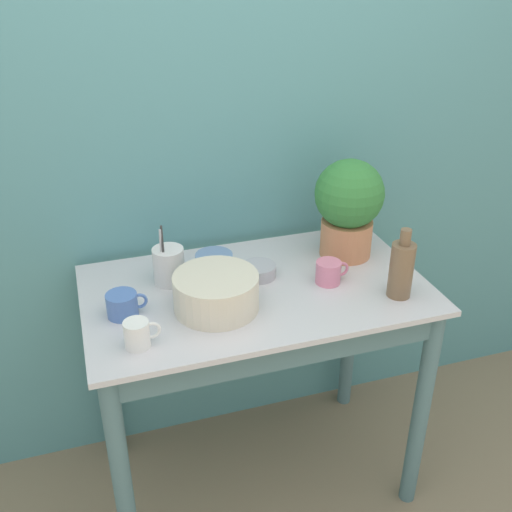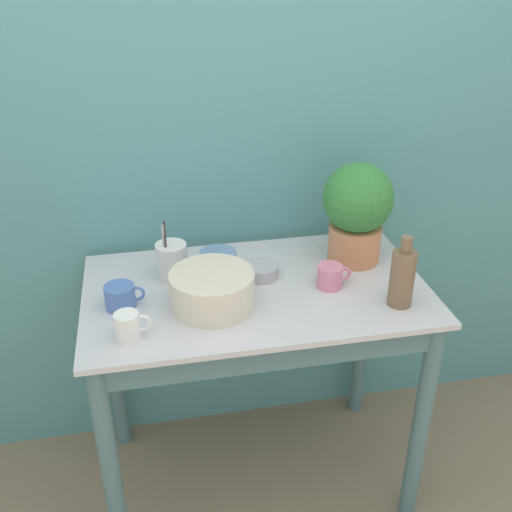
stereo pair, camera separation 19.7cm
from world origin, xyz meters
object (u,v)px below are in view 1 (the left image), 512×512
at_px(mug_white, 138,334).
at_px(bowl_small_blue, 214,263).
at_px(bottle_tall, 401,269).
at_px(bowl_small_steel, 259,271).
at_px(potted_plant, 349,205).
at_px(mug_blue, 123,305).
at_px(mug_pink, 329,272).
at_px(bowl_wash_large, 216,292).
at_px(utensil_cup, 169,265).

xyz_separation_m(mug_white, bowl_small_blue, (0.32, 0.36, -0.01)).
height_order(bottle_tall, bowl_small_steel, bottle_tall).
bearing_deg(potted_plant, mug_blue, -169.11).
bearing_deg(mug_pink, potted_plant, 50.20).
height_order(potted_plant, mug_blue, potted_plant).
bearing_deg(bowl_wash_large, bottle_tall, -10.33).
xyz_separation_m(bowl_small_blue, utensil_cup, (-0.16, -0.02, 0.03)).
distance_m(potted_plant, bottle_tall, 0.34).
bearing_deg(mug_white, utensil_cup, 65.44).
bearing_deg(bowl_small_blue, mug_pink, -28.20).
bearing_deg(mug_pink, mug_blue, 179.23).
height_order(bowl_wash_large, bowl_small_steel, bowl_wash_large).
bearing_deg(potted_plant, bowl_small_blue, 177.66).
distance_m(mug_blue, utensil_cup, 0.24).
bearing_deg(bottle_tall, mug_blue, 169.92).
distance_m(mug_white, mug_pink, 0.69).
relative_size(potted_plant, mug_blue, 2.85).
bearing_deg(utensil_cup, potted_plant, 0.16).
bearing_deg(bowl_small_blue, utensil_cup, -172.29).
height_order(bowl_wash_large, utensil_cup, utensil_cup).
bearing_deg(mug_white, bowl_small_blue, 48.38).
bearing_deg(bottle_tall, mug_white, -178.80).
relative_size(bowl_wash_large, mug_white, 2.52).
height_order(bowl_small_steel, utensil_cup, utensil_cup).
relative_size(bottle_tall, utensil_cup, 1.08).
bearing_deg(bowl_small_blue, mug_blue, -151.90).
bearing_deg(bowl_wash_large, mug_pink, 5.51).
bearing_deg(mug_blue, utensil_cup, 42.17).
distance_m(potted_plant, bowl_wash_large, 0.60).
xyz_separation_m(bottle_tall, mug_pink, (-0.19, 0.15, -0.06)).
bearing_deg(utensil_cup, mug_pink, -17.97).
bearing_deg(bowl_small_steel, mug_white, -148.87).
bearing_deg(potted_plant, bowl_small_steel, -170.46).
distance_m(mug_white, bowl_small_steel, 0.53).
bearing_deg(mug_blue, bowl_wash_large, -9.57).
distance_m(potted_plant, bowl_small_steel, 0.40).
relative_size(mug_white, utensil_cup, 0.49).
xyz_separation_m(potted_plant, mug_pink, (-0.14, -0.17, -0.16)).
height_order(mug_white, mug_pink, mug_white).
bearing_deg(bowl_wash_large, potted_plant, 20.91).
bearing_deg(mug_white, mug_blue, 97.51).
distance_m(bowl_small_blue, bowl_small_steel, 0.16).
xyz_separation_m(mug_blue, utensil_cup, (0.18, 0.16, 0.03)).
bearing_deg(mug_pink, mug_white, -166.17).
bearing_deg(mug_pink, utensil_cup, 162.03).
bearing_deg(bowl_small_steel, potted_plant, 9.54).
xyz_separation_m(mug_white, utensil_cup, (0.15, 0.33, 0.02)).
bearing_deg(bottle_tall, utensil_cup, 155.91).
bearing_deg(bowl_small_blue, bottle_tall, -31.92).
bearing_deg(mug_white, bottle_tall, 1.20).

